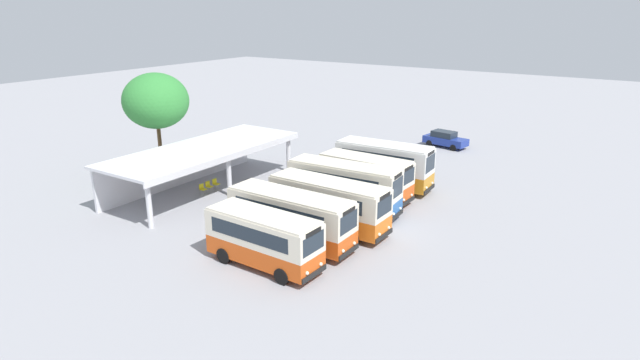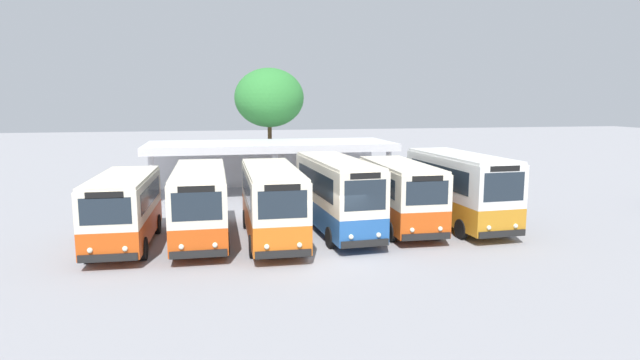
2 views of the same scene
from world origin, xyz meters
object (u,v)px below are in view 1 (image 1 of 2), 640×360
object	(u,v)px
city_bus_nearest_orange	(264,238)
city_bus_fifth_blue	(365,176)
waiting_chair_end_by_column	(203,188)
city_bus_middle_cream	(329,203)
city_bus_second_in_row	(291,216)
waiting_chair_second_from_end	(209,186)
city_bus_far_end_green	(384,164)
waiting_chair_middle_seat	(216,183)
parked_car_flank	(445,139)
city_bus_fourth_amber	(344,186)

from	to	relation	value
city_bus_nearest_orange	city_bus_fifth_blue	xyz separation A→B (m)	(12.45, 0.61, 0.08)
city_bus_fifth_blue	waiting_chair_end_by_column	bearing A→B (deg)	119.15
city_bus_nearest_orange	city_bus_middle_cream	size ratio (longest dim) A/B	0.85
city_bus_middle_cream	city_bus_fifth_blue	distance (m)	6.28
city_bus_second_in_row	waiting_chair_second_from_end	xyz separation A→B (m)	(4.11, 10.89, -1.25)
city_bus_nearest_orange	city_bus_second_in_row	size ratio (longest dim) A/B	0.85
city_bus_second_in_row	city_bus_far_end_green	xyz separation A→B (m)	(12.45, 0.19, 0.18)
city_bus_second_in_row	city_bus_nearest_orange	bearing A→B (deg)	-171.32
waiting_chair_middle_seat	parked_car_flank	bearing A→B (deg)	-24.02
city_bus_second_in_row	city_bus_middle_cream	bearing A→B (deg)	-12.13
waiting_chair_middle_seat	city_bus_middle_cream	bearing A→B (deg)	-98.53
city_bus_fourth_amber	waiting_chair_end_by_column	size ratio (longest dim) A/B	9.35
city_bus_nearest_orange	city_bus_far_end_green	bearing A→B (deg)	2.43
city_bus_nearest_orange	waiting_chair_middle_seat	bearing A→B (deg)	54.99
city_bus_nearest_orange	city_bus_middle_cream	bearing A→B (deg)	-1.78
city_bus_far_end_green	waiting_chair_middle_seat	world-z (taller)	city_bus_far_end_green
parked_car_flank	waiting_chair_end_by_column	world-z (taller)	parked_car_flank
city_bus_fourth_amber	waiting_chair_second_from_end	xyz separation A→B (m)	(-2.11, 10.81, -1.39)
city_bus_fifth_blue	city_bus_fourth_amber	bearing A→B (deg)	-179.11
city_bus_middle_cream	city_bus_fifth_blue	xyz separation A→B (m)	(6.22, 0.80, -0.02)
waiting_chair_end_by_column	city_bus_nearest_orange	bearing A→B (deg)	-119.90
city_bus_second_in_row	city_bus_middle_cream	world-z (taller)	city_bus_middle_cream
city_bus_fourth_amber	waiting_chair_second_from_end	size ratio (longest dim) A/B	9.35
city_bus_middle_cream	waiting_chair_middle_seat	xyz separation A→B (m)	(1.73, 11.55, -1.28)
city_bus_fifth_blue	city_bus_far_end_green	bearing A→B (deg)	0.98
city_bus_second_in_row	waiting_chair_second_from_end	bearing A→B (deg)	69.32
parked_car_flank	waiting_chair_second_from_end	xyz separation A→B (m)	(-23.28, 10.05, -0.31)
city_bus_far_end_green	parked_car_flank	bearing A→B (deg)	2.50
city_bus_nearest_orange	city_bus_middle_cream	world-z (taller)	city_bus_middle_cream
city_bus_middle_cream	parked_car_flank	bearing A→B (deg)	3.55
city_bus_fourth_amber	parked_car_flank	world-z (taller)	city_bus_fourth_amber
city_bus_nearest_orange	waiting_chair_middle_seat	distance (m)	13.92
parked_car_flank	waiting_chair_end_by_column	distance (m)	26.00
city_bus_fifth_blue	waiting_chair_second_from_end	distance (m)	12.03
city_bus_far_end_green	parked_car_flank	size ratio (longest dim) A/B	1.67
city_bus_fifth_blue	parked_car_flank	xyz separation A→B (m)	(18.05, 0.71, -0.95)
city_bus_second_in_row	parked_car_flank	bearing A→B (deg)	1.75
parked_car_flank	waiting_chair_end_by_column	size ratio (longest dim) A/B	5.32
city_bus_middle_cream	city_bus_far_end_green	size ratio (longest dim) A/B	1.05
parked_car_flank	waiting_chair_middle_seat	size ratio (longest dim) A/B	5.32
waiting_chair_second_from_end	city_bus_nearest_orange	bearing A→B (deg)	-122.44
city_bus_fourth_amber	waiting_chair_middle_seat	distance (m)	10.98
parked_car_flank	city_bus_middle_cream	bearing A→B (deg)	-176.45
city_bus_far_end_green	waiting_chair_middle_seat	bearing A→B (deg)	125.41
city_bus_far_end_green	city_bus_fourth_amber	bearing A→B (deg)	-179.07
city_bus_nearest_orange	waiting_chair_end_by_column	distance (m)	13.07
city_bus_nearest_orange	city_bus_middle_cream	xyz separation A→B (m)	(6.22, -0.19, 0.10)
city_bus_fourth_amber	city_bus_fifth_blue	bearing A→B (deg)	0.89
city_bus_nearest_orange	city_bus_fourth_amber	xyz separation A→B (m)	(9.34, 0.56, 0.21)
city_bus_fifth_blue	waiting_chair_middle_seat	distance (m)	11.72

